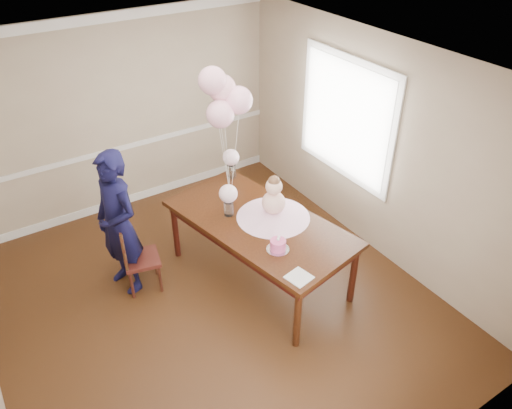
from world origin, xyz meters
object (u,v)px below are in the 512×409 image
object	(u,v)px
birthday_cake	(278,245)
dining_chair_seat	(142,259)
dining_table_top	(259,223)
woman	(118,224)

from	to	relation	value
birthday_cake	dining_chair_seat	world-z (taller)	birthday_cake
dining_table_top	woman	world-z (taller)	woman
dining_table_top	birthday_cake	bearing A→B (deg)	-113.96
dining_table_top	woman	bearing A→B (deg)	140.42
birthday_cake	woman	distance (m)	1.78
dining_table_top	dining_chair_seat	xyz separation A→B (m)	(-1.22, 0.60, -0.40)
birthday_cake	dining_chair_seat	distance (m)	1.65
dining_table_top	birthday_cake	xyz separation A→B (m)	(-0.12, -0.53, 0.09)
dining_chair_seat	woman	bearing A→B (deg)	150.99
dining_table_top	birthday_cake	world-z (taller)	birthday_cake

